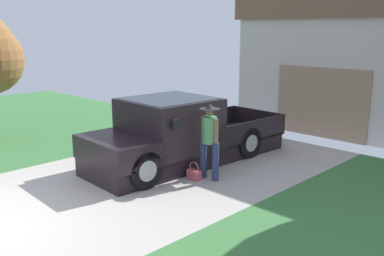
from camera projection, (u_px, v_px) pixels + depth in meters
pickup_truck at (176, 135)px, 10.38m from camera, size 2.15×5.45×1.65m
person_with_hat at (210, 137)px, 9.30m from camera, size 0.50×0.44×1.68m
handbag at (194, 174)px, 9.44m from camera, size 0.30×0.18×0.40m
wheeled_trash_bin at (187, 108)px, 14.80m from camera, size 0.60×0.72×1.04m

